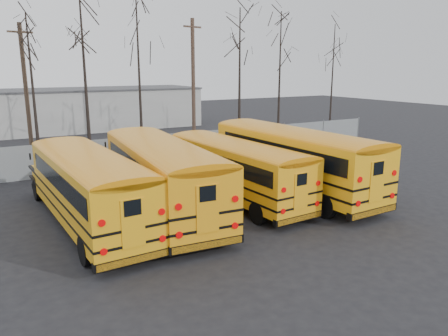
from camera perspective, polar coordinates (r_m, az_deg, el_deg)
ground at (r=18.14m, az=0.80°, el=-7.34°), size 120.00×120.00×0.00m
fence at (r=28.48m, az=-11.66°, el=2.05°), size 40.00×0.04×2.00m
distant_building at (r=48.00m, az=-17.13°, el=7.38°), size 22.00×8.00×4.00m
bus_a at (r=18.22m, az=-17.39°, el=-1.83°), size 3.03×11.26×3.12m
bus_b at (r=19.18m, az=-8.32°, el=-0.30°), size 3.69×11.98×3.30m
bus_c at (r=20.91m, az=1.31°, el=0.38°), size 2.98×10.66×2.95m
bus_d at (r=22.33m, az=8.68°, el=1.73°), size 3.18×12.19×3.39m
utility_pole_left at (r=32.61m, az=-24.43°, el=9.09°), size 1.61×0.49×9.14m
utility_pole_right at (r=36.99m, az=-4.04°, el=11.35°), size 1.78×0.58×10.13m
tree_2 at (r=31.99m, az=-23.69°, el=9.39°), size 0.26×0.26×9.71m
tree_3 at (r=33.28m, az=-17.75°, el=12.02°), size 0.26×0.26×12.09m
tree_4 at (r=33.35m, az=-11.02°, el=11.90°), size 0.26×0.26×11.51m
tree_5 at (r=34.22m, az=2.04°, el=11.38°), size 0.26×0.26×10.60m
tree_6 at (r=36.02m, az=7.26°, el=11.31°), size 0.26×0.26×10.52m
tree_7 at (r=40.07m, az=13.92°, el=10.76°), size 0.26×0.26×9.87m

